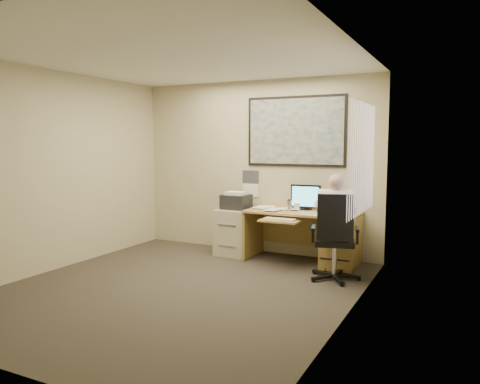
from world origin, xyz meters
The scene contains 8 objects.
room_shell centered at (0.00, 0.00, 1.35)m, with size 4.00×4.50×2.70m.
desk centered at (1.23, 1.90, 0.44)m, with size 1.60×0.97×1.11m.
world_map centered at (0.65, 2.23, 1.90)m, with size 1.56×0.03×1.06m, color #1E4C93.
wall_calendar centered at (-0.10, 2.24, 1.08)m, with size 0.28×0.01×0.42m, color white.
window_blinds centered at (1.97, 0.80, 1.55)m, with size 0.06×1.40×1.30m, color beige, non-canonical shape.
filing_cabinet centered at (-0.19, 1.90, 0.42)m, with size 0.51×0.61×0.98m.
office_chair centered at (1.54, 1.19, 0.32)m, with size 0.82×0.82×1.11m.
person centered at (1.55, 1.27, 0.67)m, with size 0.54×0.77×1.34m, color white, non-canonical shape.
Camera 1 is at (3.07, -4.50, 1.73)m, focal length 35.00 mm.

